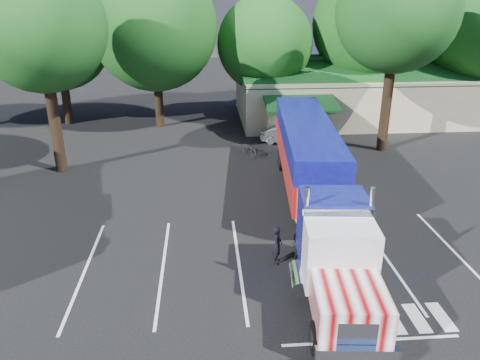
{
  "coord_description": "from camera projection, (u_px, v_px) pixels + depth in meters",
  "views": [
    {
      "loc": [
        -1.31,
        -22.94,
        10.75
      ],
      "look_at": [
        0.4,
        -1.45,
        2.0
      ],
      "focal_mm": 35.0,
      "sensor_mm": 36.0,
      "label": 1
    }
  ],
  "objects": [
    {
      "name": "ground",
      "position": [
        230.0,
        204.0,
        25.32
      ],
      "size": [
        120.0,
        120.0,
        0.0
      ],
      "primitive_type": "plane",
      "color": "black",
      "rests_on": "ground"
    },
    {
      "name": "event_hall",
      "position": [
        371.0,
        93.0,
        41.95
      ],
      "size": [
        24.2,
        14.12,
        5.55
      ],
      "color": "tan",
      "rests_on": "ground"
    },
    {
      "name": "tree_row_b",
      "position": [
        58.0,
        38.0,
        38.12
      ],
      "size": [
        8.4,
        8.4,
        11.35
      ],
      "color": "black",
      "rests_on": "ground"
    },
    {
      "name": "tree_row_c",
      "position": [
        154.0,
        28.0,
        36.89
      ],
      "size": [
        10.0,
        10.0,
        13.05
      ],
      "color": "black",
      "rests_on": "ground"
    },
    {
      "name": "tree_row_d",
      "position": [
        265.0,
        44.0,
        39.3
      ],
      "size": [
        8.0,
        8.0,
        10.6
      ],
      "color": "black",
      "rests_on": "ground"
    },
    {
      "name": "tree_row_e",
      "position": [
        369.0,
        24.0,
        39.86
      ],
      "size": [
        9.6,
        9.6,
        12.9
      ],
      "color": "black",
      "rests_on": "ground"
    },
    {
      "name": "tree_near_left",
      "position": [
        40.0,
        27.0,
        26.78
      ],
      "size": [
        7.6,
        7.6,
        12.65
      ],
      "color": "black",
      "rests_on": "ground"
    },
    {
      "name": "tree_near_right",
      "position": [
        397.0,
        12.0,
        30.46
      ],
      "size": [
        8.0,
        8.0,
        13.5
      ],
      "color": "black",
      "rests_on": "ground"
    },
    {
      "name": "semi_truck",
      "position": [
        312.0,
        168.0,
        23.59
      ],
      "size": [
        4.59,
        20.68,
        4.3
      ],
      "rotation": [
        0.0,
        0.0,
        -0.09
      ],
      "color": "black",
      "rests_on": "ground"
    },
    {
      "name": "woman",
      "position": [
        277.0,
        245.0,
        19.58
      ],
      "size": [
        0.54,
        0.7,
        1.71
      ],
      "primitive_type": "imported",
      "rotation": [
        0.0,
        0.0,
        1.33
      ],
      "color": "black",
      "rests_on": "ground"
    },
    {
      "name": "bicycle",
      "position": [
        249.0,
        149.0,
        32.66
      ],
      "size": [
        1.4,
        2.01,
        1.0
      ],
      "primitive_type": "imported",
      "rotation": [
        0.0,
        0.0,
        0.43
      ],
      "color": "black",
      "rests_on": "ground"
    },
    {
      "name": "silver_sedan",
      "position": [
        288.0,
        135.0,
        35.14
      ],
      "size": [
        4.26,
        2.72,
        1.33
      ],
      "primitive_type": "imported",
      "rotation": [
        0.0,
        0.0,
        1.21
      ],
      "color": "#9C9EA3",
      "rests_on": "ground"
    }
  ]
}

